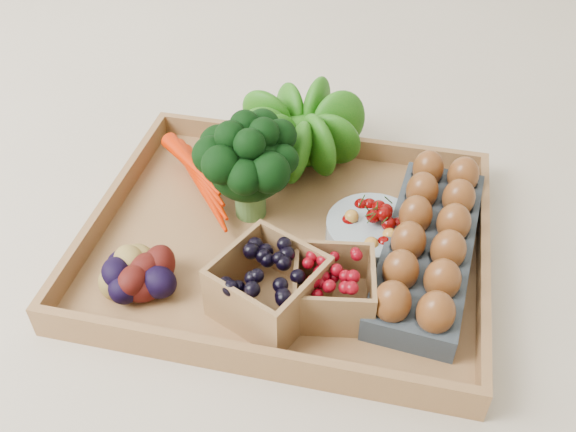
% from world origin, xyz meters
% --- Properties ---
extents(ground, '(4.00, 4.00, 0.00)m').
position_xyz_m(ground, '(0.00, 0.00, 0.00)').
color(ground, beige).
rests_on(ground, ground).
extents(tray, '(0.55, 0.45, 0.01)m').
position_xyz_m(tray, '(0.00, 0.00, 0.01)').
color(tray, '#9A6D40').
rests_on(tray, ground).
extents(carrots, '(0.18, 0.13, 0.04)m').
position_xyz_m(carrots, '(-0.16, 0.08, 0.04)').
color(carrots, red).
rests_on(carrots, tray).
extents(lettuce, '(0.14, 0.14, 0.14)m').
position_xyz_m(lettuce, '(-0.02, 0.19, 0.08)').
color(lettuce, '#0F5C0E').
rests_on(lettuce, tray).
extents(broccoli, '(0.15, 0.15, 0.12)m').
position_xyz_m(broccoli, '(-0.07, 0.04, 0.07)').
color(broccoli, black).
rests_on(broccoli, tray).
extents(cherry_bowl, '(0.13, 0.13, 0.04)m').
position_xyz_m(cherry_bowl, '(0.12, 0.02, 0.03)').
color(cherry_bowl, '#8C9EA5').
rests_on(cherry_bowl, tray).
extents(egg_carton, '(0.15, 0.34, 0.04)m').
position_xyz_m(egg_carton, '(0.19, 0.00, 0.03)').
color(egg_carton, '#374047').
rests_on(egg_carton, tray).
extents(potatoes, '(0.12, 0.12, 0.07)m').
position_xyz_m(potatoes, '(-0.18, -0.13, 0.05)').
color(potatoes, '#3B0C09').
rests_on(potatoes, tray).
extents(punnet_blackberry, '(0.15, 0.15, 0.08)m').
position_xyz_m(punnet_blackberry, '(0.00, -0.13, 0.06)').
color(punnet_blackberry, black).
rests_on(punnet_blackberry, tray).
extents(punnet_raspberry, '(0.11, 0.11, 0.07)m').
position_xyz_m(punnet_raspberry, '(0.08, -0.11, 0.05)').
color(punnet_raspberry, '#6A040D').
rests_on(punnet_raspberry, tray).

